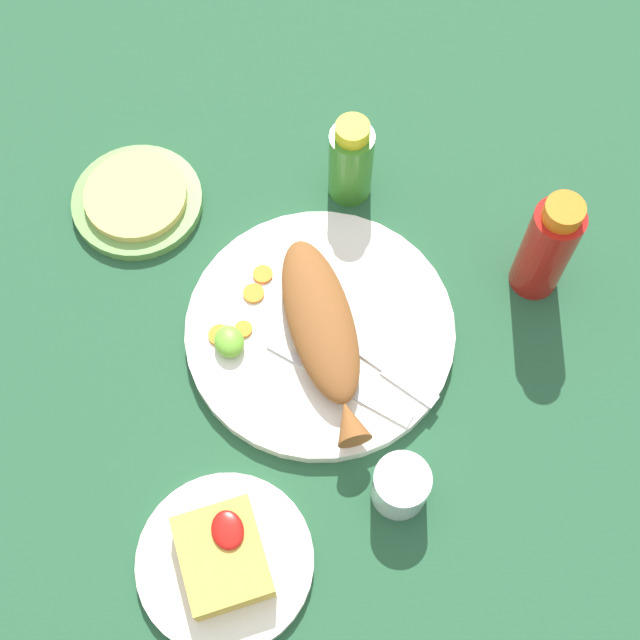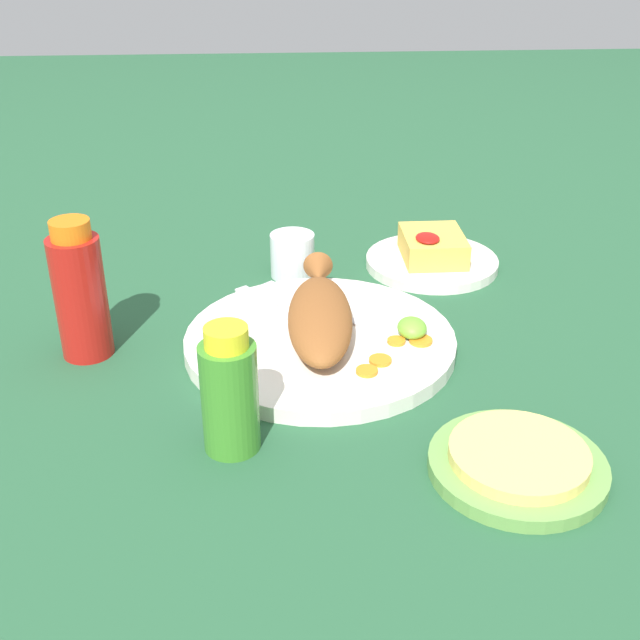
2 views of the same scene
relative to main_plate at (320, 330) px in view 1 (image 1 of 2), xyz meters
The scene contains 17 objects.
ground_plane 0.01m from the main_plate, ahead, with size 4.00×4.00×0.00m, color #235133.
main_plate is the anchor object (origin of this frame).
fried_fish 0.03m from the main_plate, behind, with size 0.26×0.08×0.04m.
fork_near 0.08m from the main_plate, 142.55° to the right, with size 0.16×0.12×0.00m.
fork_far 0.08m from the main_plate, behind, with size 0.15×0.13×0.00m.
carrot_slice_near 0.09m from the main_plate, 43.71° to the left, with size 0.03×0.03×0.00m, color orange.
carrot_slice_mid 0.10m from the main_plate, 27.41° to the left, with size 0.02×0.02×0.00m, color orange.
carrot_slice_far 0.12m from the main_plate, 77.94° to the left, with size 0.03×0.03×0.00m, color orange.
carrot_slice_extra 0.09m from the main_plate, 74.69° to the left, with size 0.02×0.02×0.00m, color orange.
lime_wedge_main 0.11m from the main_plate, 84.88° to the left, with size 0.04×0.03×0.02m, color #6BB233.
hot_sauce_bottle_red 0.28m from the main_plate, 91.79° to the right, with size 0.06×0.06×0.16m.
hot_sauce_bottle_green 0.21m from the main_plate, 28.04° to the right, with size 0.05×0.05×0.13m.
salt_cup 0.21m from the main_plate, behind, with size 0.06×0.06×0.06m.
side_plate_fries 0.28m from the main_plate, 141.88° to the left, with size 0.19×0.19×0.01m, color white.
fries_pile 0.28m from the main_plate, 141.86° to the left, with size 0.10×0.08×0.04m.
tortilla_plate 0.29m from the main_plate, 34.62° to the left, with size 0.16×0.16×0.01m, color #6B9E4C.
tortilla_stack 0.29m from the main_plate, 34.62° to the left, with size 0.13×0.13×0.01m, color #E0C666.
Camera 1 is at (-0.41, 0.13, 0.96)m, focal length 50.00 mm.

